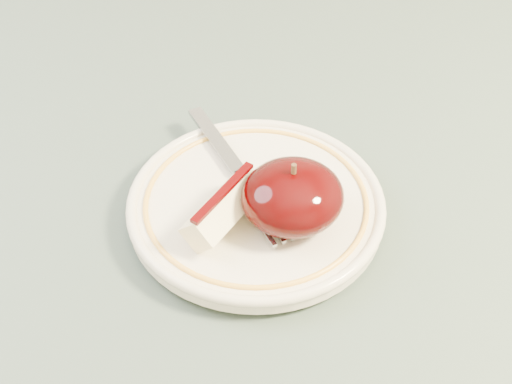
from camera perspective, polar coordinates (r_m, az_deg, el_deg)
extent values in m
cylinder|color=brown|center=(1.28, 14.29, 3.24)|extent=(0.05, 0.05, 0.71)
cube|color=#3F4D46|center=(0.63, 3.10, 0.00)|extent=(0.90, 0.90, 0.04)
cylinder|color=beige|center=(0.57, 0.00, -1.79)|extent=(0.11, 0.11, 0.01)
cylinder|color=beige|center=(0.57, 0.00, -1.16)|extent=(0.20, 0.20, 0.01)
torus|color=beige|center=(0.56, 0.00, -0.80)|extent=(0.21, 0.21, 0.01)
torus|color=gold|center=(0.56, 0.00, -0.70)|extent=(0.18, 0.18, 0.00)
ellipsoid|color=black|center=(0.53, 2.93, -0.38)|extent=(0.08, 0.07, 0.05)
cylinder|color=#472D19|center=(0.52, 3.04, 1.74)|extent=(0.00, 0.00, 0.01)
cube|color=#FDF0BA|center=(0.54, -2.61, -1.36)|extent=(0.08, 0.07, 0.03)
cube|color=#370102|center=(0.52, -2.67, -0.02)|extent=(0.06, 0.05, 0.00)
cube|color=gray|center=(0.61, -3.22, 4.19)|extent=(0.03, 0.09, 0.00)
cube|color=gray|center=(0.57, -0.78, 0.83)|extent=(0.01, 0.03, 0.00)
cube|color=gray|center=(0.56, 0.34, -0.72)|extent=(0.03, 0.03, 0.00)
cube|color=gray|center=(0.54, 2.80, -2.21)|extent=(0.01, 0.04, 0.00)
cube|color=gray|center=(0.54, 2.08, -2.48)|extent=(0.01, 0.04, 0.00)
cube|color=gray|center=(0.54, 1.34, -2.75)|extent=(0.01, 0.04, 0.00)
cube|color=gray|center=(0.54, 0.61, -3.03)|extent=(0.01, 0.04, 0.00)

